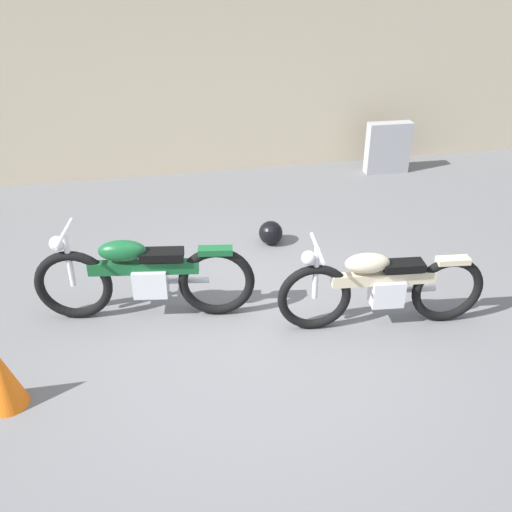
{
  "coord_description": "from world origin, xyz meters",
  "views": [
    {
      "loc": [
        -0.83,
        -4.32,
        3.29
      ],
      "look_at": [
        0.14,
        0.43,
        0.55
      ],
      "focal_mm": 39.76,
      "sensor_mm": 36.0,
      "label": 1
    }
  ],
  "objects_px": {
    "traffic_cone": "(2,378)",
    "motorcycle_cream": "(381,286)",
    "helmet": "(271,233)",
    "motorcycle_green": "(143,276)",
    "stone_marker": "(388,148)"
  },
  "relations": [
    {
      "from": "traffic_cone",
      "to": "motorcycle_green",
      "type": "height_order",
      "value": "motorcycle_green"
    },
    {
      "from": "stone_marker",
      "to": "traffic_cone",
      "type": "height_order",
      "value": "stone_marker"
    },
    {
      "from": "stone_marker",
      "to": "motorcycle_cream",
      "type": "xyz_separation_m",
      "value": [
        -1.7,
        -3.82,
        0.03
      ]
    },
    {
      "from": "traffic_cone",
      "to": "motorcycle_green",
      "type": "distance_m",
      "value": 1.54
    },
    {
      "from": "traffic_cone",
      "to": "motorcycle_cream",
      "type": "relative_size",
      "value": 0.28
    },
    {
      "from": "stone_marker",
      "to": "motorcycle_green",
      "type": "distance_m",
      "value": 5.05
    },
    {
      "from": "helmet",
      "to": "motorcycle_green",
      "type": "relative_size",
      "value": 0.14
    },
    {
      "from": "stone_marker",
      "to": "motorcycle_cream",
      "type": "bearing_deg",
      "value": -114.02
    },
    {
      "from": "helmet",
      "to": "motorcycle_cream",
      "type": "xyz_separation_m",
      "value": [
        0.64,
        -1.82,
        0.28
      ]
    },
    {
      "from": "traffic_cone",
      "to": "motorcycle_cream",
      "type": "distance_m",
      "value": 3.35
    },
    {
      "from": "stone_marker",
      "to": "motorcycle_green",
      "type": "height_order",
      "value": "motorcycle_green"
    },
    {
      "from": "helmet",
      "to": "motorcycle_green",
      "type": "bearing_deg",
      "value": -141.55
    },
    {
      "from": "helmet",
      "to": "traffic_cone",
      "type": "height_order",
      "value": "traffic_cone"
    },
    {
      "from": "helmet",
      "to": "motorcycle_cream",
      "type": "bearing_deg",
      "value": -70.65
    },
    {
      "from": "helmet",
      "to": "traffic_cone",
      "type": "distance_m",
      "value": 3.5
    }
  ]
}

